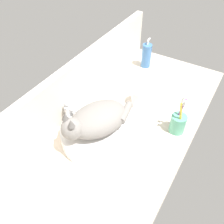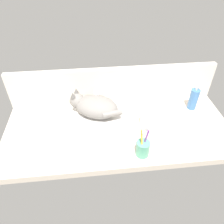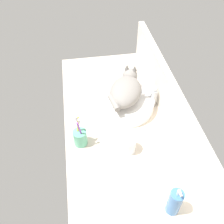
{
  "view_description": "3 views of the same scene",
  "coord_description": "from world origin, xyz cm",
  "px_view_note": "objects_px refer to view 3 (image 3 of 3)",
  "views": [
    {
      "loc": [
        -69.93,
        -35.09,
        83.01
      ],
      "look_at": [
        -3.6,
        4.74,
        9.48
      ],
      "focal_mm": 40.0,
      "sensor_mm": 36.0,
      "label": 1
    },
    {
      "loc": [
        -13.87,
        -92.05,
        89.26
      ],
      "look_at": [
        -3.34,
        4.58,
        8.5
      ],
      "focal_mm": 35.0,
      "sensor_mm": 36.0,
      "label": 2
    },
    {
      "loc": [
        87.78,
        -17.65,
        102.08
      ],
      "look_at": [
        0.89,
        -3.59,
        10.89
      ],
      "focal_mm": 40.0,
      "sensor_mm": 36.0,
      "label": 3
    }
  ],
  "objects_px": {
    "cat": "(126,90)",
    "soap_dispenser": "(175,202)",
    "faucet": "(152,96)",
    "sink_basin": "(125,103)",
    "toothbrush_cup": "(80,137)",
    "water_glass": "(128,145)"
  },
  "relations": [
    {
      "from": "sink_basin",
      "to": "soap_dispenser",
      "type": "distance_m",
      "value": 0.62
    },
    {
      "from": "faucet",
      "to": "sink_basin",
      "type": "bearing_deg",
      "value": -91.96
    },
    {
      "from": "cat",
      "to": "water_glass",
      "type": "relative_size",
      "value": 3.69
    },
    {
      "from": "cat",
      "to": "faucet",
      "type": "distance_m",
      "value": 0.16
    },
    {
      "from": "faucet",
      "to": "toothbrush_cup",
      "type": "height_order",
      "value": "toothbrush_cup"
    },
    {
      "from": "faucet",
      "to": "soap_dispenser",
      "type": "xyz_separation_m",
      "value": [
        0.61,
        -0.08,
        -0.0
      ]
    },
    {
      "from": "sink_basin",
      "to": "soap_dispenser",
      "type": "height_order",
      "value": "soap_dispenser"
    },
    {
      "from": "sink_basin",
      "to": "soap_dispenser",
      "type": "xyz_separation_m",
      "value": [
        0.62,
        0.07,
        0.04
      ]
    },
    {
      "from": "soap_dispenser",
      "to": "faucet",
      "type": "bearing_deg",
      "value": 172.86
    },
    {
      "from": "soap_dispenser",
      "to": "water_glass",
      "type": "relative_size",
      "value": 2.11
    },
    {
      "from": "cat",
      "to": "soap_dispenser",
      "type": "distance_m",
      "value": 0.64
    },
    {
      "from": "sink_basin",
      "to": "cat",
      "type": "xyz_separation_m",
      "value": [
        -0.01,
        0.0,
        0.09
      ]
    },
    {
      "from": "soap_dispenser",
      "to": "cat",
      "type": "bearing_deg",
      "value": -173.7
    },
    {
      "from": "faucet",
      "to": "water_glass",
      "type": "bearing_deg",
      "value": -34.12
    },
    {
      "from": "faucet",
      "to": "toothbrush_cup",
      "type": "distance_m",
      "value": 0.47
    },
    {
      "from": "sink_basin",
      "to": "toothbrush_cup",
      "type": "bearing_deg",
      "value": -51.19
    },
    {
      "from": "soap_dispenser",
      "to": "water_glass",
      "type": "height_order",
      "value": "soap_dispenser"
    },
    {
      "from": "soap_dispenser",
      "to": "water_glass",
      "type": "distance_m",
      "value": 0.35
    },
    {
      "from": "sink_basin",
      "to": "toothbrush_cup",
      "type": "distance_m",
      "value": 0.35
    },
    {
      "from": "faucet",
      "to": "soap_dispenser",
      "type": "height_order",
      "value": "soap_dispenser"
    },
    {
      "from": "sink_basin",
      "to": "faucet",
      "type": "relative_size",
      "value": 2.4
    },
    {
      "from": "cat",
      "to": "toothbrush_cup",
      "type": "bearing_deg",
      "value": -50.06
    }
  ]
}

